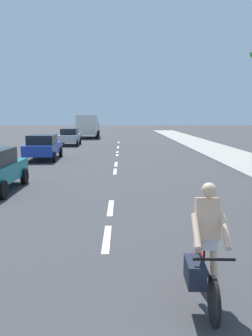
# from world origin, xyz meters

# --- Properties ---
(ground_plane) EXTENTS (160.00, 160.00, 0.00)m
(ground_plane) POSITION_xyz_m (0.00, 20.00, 0.00)
(ground_plane) COLOR #38383A
(sidewalk_strip) EXTENTS (3.60, 80.00, 0.14)m
(sidewalk_strip) POSITION_xyz_m (7.75, 22.00, 0.07)
(sidewalk_strip) COLOR #9E998E
(sidewalk_strip) RESTS_ON ground
(lane_stripe_2) EXTENTS (0.16, 1.80, 0.01)m
(lane_stripe_2) POSITION_xyz_m (0.00, 7.03, 0.00)
(lane_stripe_2) COLOR white
(lane_stripe_2) RESTS_ON ground
(lane_stripe_3) EXTENTS (0.16, 1.80, 0.01)m
(lane_stripe_3) POSITION_xyz_m (0.00, 9.67, 0.00)
(lane_stripe_3) COLOR white
(lane_stripe_3) RESTS_ON ground
(lane_stripe_4) EXTENTS (0.16, 1.80, 0.01)m
(lane_stripe_4) POSITION_xyz_m (0.00, 16.56, 0.00)
(lane_stripe_4) COLOR white
(lane_stripe_4) RESTS_ON ground
(lane_stripe_5) EXTENTS (0.16, 1.80, 0.01)m
(lane_stripe_5) POSITION_xyz_m (0.00, 19.14, 0.00)
(lane_stripe_5) COLOR white
(lane_stripe_5) RESTS_ON ground
(lane_stripe_6) EXTENTS (0.16, 1.80, 0.01)m
(lane_stripe_6) POSITION_xyz_m (0.00, 24.18, 0.00)
(lane_stripe_6) COLOR white
(lane_stripe_6) RESTS_ON ground
(lane_stripe_7) EXTENTS (0.16, 1.80, 0.01)m
(lane_stripe_7) POSITION_xyz_m (0.00, 25.37, 0.00)
(lane_stripe_7) COLOR white
(lane_stripe_7) RESTS_ON ground
(lane_stripe_8) EXTENTS (0.16, 1.80, 0.01)m
(lane_stripe_8) POSITION_xyz_m (0.00, 29.81, 0.00)
(lane_stripe_8) COLOR white
(lane_stripe_8) RESTS_ON ground
(lane_stripe_9) EXTENTS (0.16, 1.80, 0.01)m
(lane_stripe_9) POSITION_xyz_m (0.00, 35.45, 0.00)
(lane_stripe_9) COLOR white
(lane_stripe_9) RESTS_ON ground
(cyclist) EXTENTS (0.62, 1.71, 1.82)m
(cyclist) POSITION_xyz_m (1.53, 4.24, 0.83)
(cyclist) COLOR black
(cyclist) RESTS_ON ground
(parked_car_blue) EXTENTS (2.10, 4.31, 1.57)m
(parked_car_blue) POSITION_xyz_m (-4.66, 21.44, 0.84)
(parked_car_blue) COLOR #1E389E
(parked_car_blue) RESTS_ON ground
(parked_car_silver) EXTENTS (1.87, 3.90, 1.57)m
(parked_car_silver) POSITION_xyz_m (-4.53, 31.96, 0.83)
(parked_car_silver) COLOR #B7BABF
(parked_car_silver) RESTS_ON ground
(delivery_truck) EXTENTS (2.78, 6.29, 2.80)m
(delivery_truck) POSITION_xyz_m (-3.89, 42.90, 1.50)
(delivery_truck) COLOR #23478C
(delivery_truck) RESTS_ON ground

